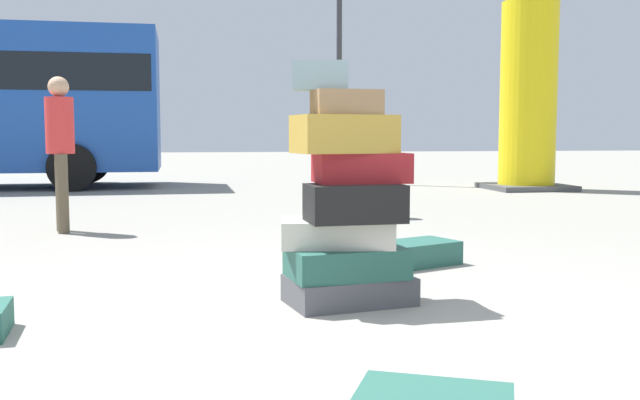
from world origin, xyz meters
TOP-DOWN VIEW (x-y plane):
  - ground_plane at (0.00, 0.00)m, footprint 80.00×80.00m
  - suitcase_tower at (0.24, 0.40)m, footprint 0.86×0.62m
  - suitcase_teal_right_side at (1.03, 1.59)m, footprint 0.83×0.66m
  - person_bearded_onlooker at (1.31, 5.10)m, footprint 0.30×0.33m
  - person_tourist_with_camera at (-2.16, 4.13)m, footprint 0.30×0.33m
  - yellow_dummy_statue at (5.61, 9.01)m, footprint 1.51×1.51m

SIDE VIEW (x-z plane):
  - ground_plane at x=0.00m, z-range 0.00..0.00m
  - suitcase_teal_right_side at x=1.03m, z-range 0.00..0.19m
  - suitcase_tower at x=0.24m, z-range -0.16..1.36m
  - person_bearded_onlooker at x=1.31m, z-range 0.15..1.72m
  - person_tourist_with_camera at x=-2.16m, z-range 0.17..1.85m
  - yellow_dummy_statue at x=5.61m, z-range -0.24..4.20m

